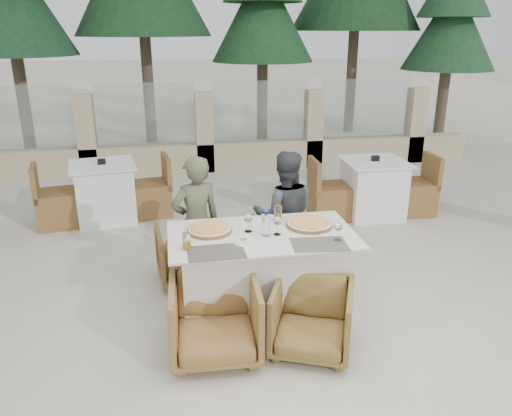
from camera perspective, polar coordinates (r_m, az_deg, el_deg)
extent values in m
plane|color=beige|center=(4.70, -0.87, -11.25)|extent=(80.00, 80.00, 0.00)
cube|color=beige|center=(18.15, -8.20, 11.96)|extent=(30.00, 16.00, 0.01)
cone|color=#1C4225|center=(11.35, -26.35, 19.55)|extent=(2.42, 2.42, 5.50)
cone|color=#1F4825|center=(11.38, 0.75, 20.19)|extent=(2.20, 2.20, 5.00)
cone|color=#224C2B|center=(12.14, 21.29, 17.72)|extent=(1.98, 1.98, 4.50)
cube|color=#504B45|center=(3.94, -4.58, -5.06)|extent=(0.45, 0.30, 0.00)
cube|color=#5A554D|center=(4.10, 7.24, -4.12)|extent=(0.47, 0.33, 0.00)
cylinder|color=#CB6C1B|center=(4.33, -5.32, -2.41)|extent=(0.42, 0.42, 0.05)
cylinder|color=orange|center=(4.46, 6.11, -1.74)|extent=(0.51, 0.51, 0.05)
cylinder|color=#B0C7E7|center=(4.20, 1.13, -1.61)|extent=(0.09, 0.09, 0.24)
cylinder|color=gold|center=(4.00, -7.93, -3.77)|extent=(0.07, 0.07, 0.14)
cylinder|color=#C27A1B|center=(4.55, 2.53, -0.59)|extent=(0.09, 0.09, 0.14)
imported|color=brown|center=(5.09, -7.70, -5.22)|extent=(0.67, 0.69, 0.57)
imported|color=#9C6339|center=(5.22, 2.70, -4.46)|extent=(0.71, 0.73, 0.57)
imported|color=olive|center=(3.96, -4.71, -12.43)|extent=(0.71, 0.73, 0.64)
imported|color=olive|center=(4.03, 6.40, -12.41)|extent=(0.80, 0.81, 0.57)
imported|color=#50523C|center=(4.82, -6.82, -1.76)|extent=(0.56, 0.45, 1.33)
imported|color=#3C3F41|center=(5.02, 3.27, -0.81)|extent=(0.71, 0.59, 1.32)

